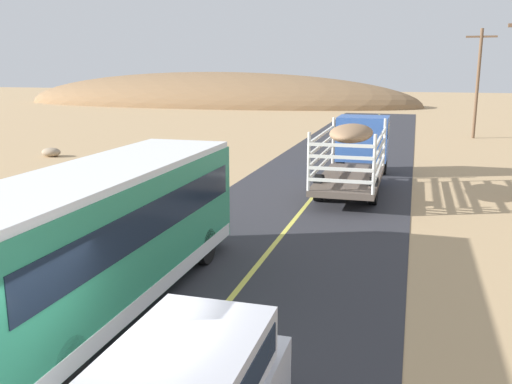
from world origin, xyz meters
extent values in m
cube|color=#3359A5|center=(1.44, 21.86, 1.82)|extent=(2.50, 2.20, 2.20)
cube|color=#192333|center=(1.44, 21.86, 2.27)|extent=(2.53, 1.54, 0.70)
cube|color=brown|center=(1.44, 16.46, 0.72)|extent=(2.50, 6.40, 0.24)
cylinder|color=silver|center=(0.25, 19.60, 1.94)|extent=(0.12, 0.12, 2.20)
cylinder|color=silver|center=(2.63, 19.60, 1.94)|extent=(0.12, 0.12, 2.20)
cylinder|color=silver|center=(0.25, 13.32, 1.94)|extent=(0.12, 0.12, 2.20)
cylinder|color=silver|center=(2.63, 13.32, 1.94)|extent=(0.12, 0.12, 2.20)
cube|color=silver|center=(0.23, 16.46, 1.28)|extent=(0.08, 6.30, 0.12)
cube|color=silver|center=(2.65, 16.46, 1.28)|extent=(0.08, 6.30, 0.12)
cube|color=silver|center=(1.44, 13.30, 1.28)|extent=(2.40, 0.08, 0.12)
cube|color=silver|center=(0.23, 16.46, 1.72)|extent=(0.08, 6.30, 0.12)
cube|color=silver|center=(2.65, 16.46, 1.72)|extent=(0.08, 6.30, 0.12)
cube|color=silver|center=(1.44, 13.30, 1.72)|extent=(2.40, 0.08, 0.12)
cube|color=silver|center=(0.23, 16.46, 2.16)|extent=(0.08, 6.30, 0.12)
cube|color=silver|center=(2.65, 16.46, 2.16)|extent=(0.08, 6.30, 0.12)
cube|color=silver|center=(1.44, 13.30, 2.16)|extent=(2.40, 0.08, 0.12)
cube|color=silver|center=(0.23, 16.46, 2.60)|extent=(0.08, 6.30, 0.12)
cube|color=silver|center=(2.65, 16.46, 2.60)|extent=(0.08, 6.30, 0.12)
cube|color=silver|center=(1.44, 13.30, 2.60)|extent=(2.40, 0.08, 0.12)
ellipsoid|color=#8C6B4C|center=(1.44, 16.46, 2.69)|extent=(1.75, 3.84, 0.70)
cylinder|color=black|center=(0.35, 21.86, 0.57)|extent=(0.32, 1.10, 1.10)
cylinder|color=black|center=(2.53, 21.86, 0.57)|extent=(0.32, 1.10, 1.10)
cylinder|color=black|center=(0.35, 15.18, 0.57)|extent=(0.32, 1.10, 1.10)
cylinder|color=black|center=(2.53, 15.18, 0.57)|extent=(0.32, 1.10, 1.10)
cube|color=#2D8C66|center=(-2.55, 3.73, 1.72)|extent=(2.50, 10.00, 2.70)
cube|color=white|center=(-2.55, 3.73, 3.15)|extent=(2.45, 9.80, 0.16)
cube|color=#192333|center=(-2.55, 3.73, 2.19)|extent=(2.54, 9.20, 0.80)
cube|color=silver|center=(-2.55, 3.73, 0.57)|extent=(2.53, 9.80, 0.36)
cylinder|color=black|center=(-3.65, 6.98, 0.52)|extent=(0.30, 1.00, 1.00)
cylinder|color=black|center=(-1.45, 6.98, 0.52)|extent=(0.30, 1.00, 1.00)
cylinder|color=black|center=(-1.45, 0.48, 0.52)|extent=(0.30, 1.00, 1.00)
cylinder|color=brown|center=(8.32, 38.84, 4.07)|extent=(0.24, 0.24, 8.15)
cube|color=brown|center=(8.32, 38.84, 7.55)|extent=(2.20, 0.14, 0.14)
ellipsoid|color=gray|center=(-17.34, 22.18, 0.27)|extent=(1.20, 0.91, 0.54)
ellipsoid|color=olive|center=(-24.64, 70.40, 0.00)|extent=(59.46, 19.97, 9.28)
camera|label=1|loc=(3.94, -6.74, 5.38)|focal=39.01mm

